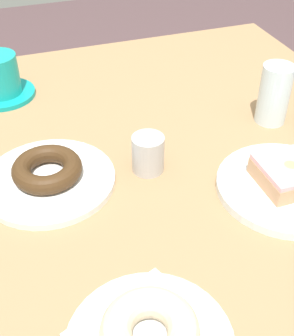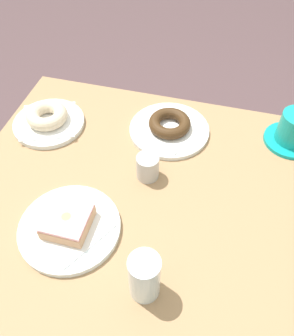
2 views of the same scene
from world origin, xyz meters
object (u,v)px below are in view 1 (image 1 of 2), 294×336
(water_glass, at_px, (274,94))
(donut_glazed_square, at_px, (289,174))
(donut_chocolate_ring, at_px, (47,169))
(coffee_cup, at_px, (0,78))
(plate_glazed_square, at_px, (285,187))
(plate_chocolate_ring, at_px, (49,180))
(donut_sugar_ring, at_px, (150,331))
(sugar_jar, at_px, (148,154))

(water_glass, bearing_deg, donut_glazed_square, -24.35)
(donut_chocolate_ring, relative_size, coffee_cup, 0.84)
(plate_glazed_square, bearing_deg, plate_chocolate_ring, -111.90)
(donut_sugar_ring, xyz_separation_m, donut_glazed_square, (-0.19, 0.30, -0.00))
(donut_glazed_square, bearing_deg, plate_chocolate_ring, -111.90)
(plate_glazed_square, height_order, plate_chocolate_ring, plate_glazed_square)
(plate_chocolate_ring, relative_size, coffee_cup, 1.61)
(donut_sugar_ring, bearing_deg, sugar_jar, 161.07)
(water_glass, bearing_deg, coffee_cup, -119.05)
(donut_sugar_ring, distance_m, donut_glazed_square, 0.36)
(sugar_jar, bearing_deg, plate_glazed_square, 56.66)
(plate_chocolate_ring, distance_m, donut_chocolate_ring, 0.02)
(donut_sugar_ring, height_order, donut_glazed_square, same)
(donut_glazed_square, distance_m, donut_chocolate_ring, 0.39)
(water_glass, bearing_deg, plate_chocolate_ring, -83.76)
(plate_chocolate_ring, xyz_separation_m, water_glass, (-0.05, 0.45, 0.05))
(donut_glazed_square, height_order, water_glass, water_glass)
(donut_sugar_ring, relative_size, donut_glazed_square, 1.21)
(donut_glazed_square, relative_size, plate_chocolate_ring, 0.43)
(plate_chocolate_ring, xyz_separation_m, donut_chocolate_ring, (0.00, 0.00, 0.02))
(donut_chocolate_ring, xyz_separation_m, water_glass, (-0.05, 0.45, 0.03))
(plate_glazed_square, xyz_separation_m, sugar_jar, (-0.13, -0.19, 0.03))
(donut_glazed_square, bearing_deg, donut_sugar_ring, -57.90)
(water_glass, bearing_deg, plate_glazed_square, -24.35)
(plate_chocolate_ring, relative_size, donut_chocolate_ring, 1.92)
(plate_glazed_square, xyz_separation_m, donut_glazed_square, (0.00, 0.00, 0.03))
(plate_chocolate_ring, xyz_separation_m, sugar_jar, (0.02, 0.17, 0.03))
(sugar_jar, bearing_deg, water_glass, 103.46)
(coffee_cup, bearing_deg, water_glass, 60.95)
(donut_glazed_square, relative_size, coffee_cup, 0.69)
(water_glass, distance_m, sugar_jar, 0.29)
(donut_chocolate_ring, distance_m, coffee_cup, 0.33)
(donut_sugar_ring, distance_m, plate_chocolate_ring, 0.34)
(coffee_cup, bearing_deg, plate_chocolate_ring, 7.85)
(plate_glazed_square, xyz_separation_m, plate_chocolate_ring, (-0.15, -0.36, -0.00))
(water_glass, bearing_deg, donut_chocolate_ring, -83.76)
(donut_sugar_ring, distance_m, plate_glazed_square, 0.36)
(donut_sugar_ring, distance_m, donut_chocolate_ring, 0.34)
(donut_sugar_ring, distance_m, water_glass, 0.55)
(donut_chocolate_ring, bearing_deg, plate_glazed_square, 68.10)
(donut_sugar_ring, bearing_deg, donut_chocolate_ring, -169.87)
(plate_glazed_square, relative_size, coffee_cup, 1.64)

